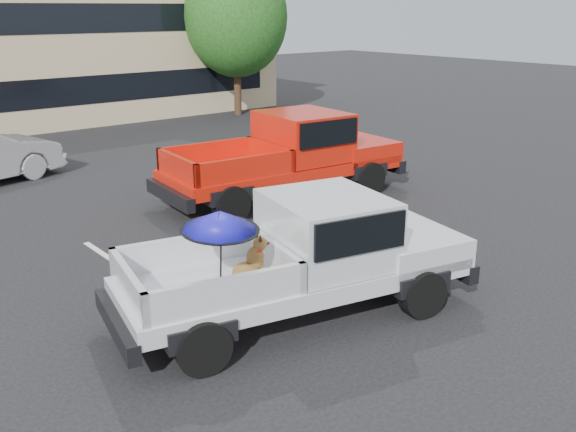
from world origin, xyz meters
The scene contains 8 objects.
ground centered at (0.00, 0.00, 0.00)m, with size 90.00×90.00×0.00m, color black.
stripe_left centered at (-3.00, 2.00, 0.00)m, with size 0.12×5.00×0.01m, color silver.
stripe_right centered at (3.00, 2.00, 0.00)m, with size 0.12×5.00×0.01m, color silver.
motel_building centered at (2.00, 20.99, 3.21)m, with size 20.40×8.40×6.30m.
tree_right centered at (9.00, 16.00, 4.21)m, with size 4.46×4.46×6.78m.
tree_back centered at (6.00, 24.00, 4.41)m, with size 4.68×4.68×7.11m.
silver_pickup centered at (-1.48, -0.81, 1.05)m, with size 5.98×3.14×2.06m.
red_pickup centered at (2.66, 4.46, 1.15)m, with size 6.58×2.83×2.11m.
Camera 1 is at (-7.67, -7.67, 4.62)m, focal length 40.00 mm.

